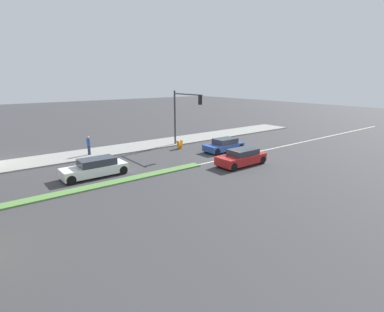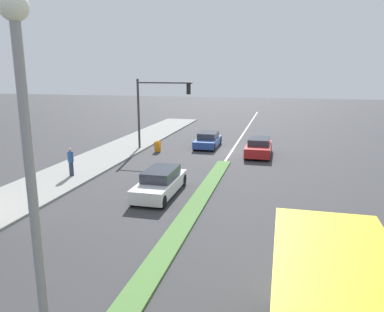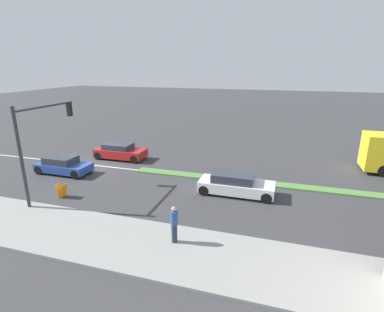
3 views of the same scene
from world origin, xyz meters
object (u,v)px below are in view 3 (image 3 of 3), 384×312
at_px(pedestrian, 174,224).
at_px(hatchback_red, 120,151).
at_px(traffic_signal_main, 39,135).
at_px(warning_aframe_sign, 62,191).
at_px(van_white, 235,184).
at_px(coupe_blue, 63,165).

height_order(pedestrian, hatchback_red, pedestrian).
xyz_separation_m(traffic_signal_main, hatchback_red, (-8.32, 0.12, -3.25)).
bearing_deg(traffic_signal_main, hatchback_red, 179.20).
relative_size(warning_aframe_sign, van_white, 0.18).
distance_m(warning_aframe_sign, coupe_blue, 4.52).
height_order(van_white, hatchback_red, van_white).
distance_m(warning_aframe_sign, hatchback_red, 7.97).
distance_m(van_white, coupe_blue, 12.80).
height_order(warning_aframe_sign, van_white, van_white).
xyz_separation_m(pedestrian, hatchback_red, (-10.62, -8.87, -0.39)).
distance_m(warning_aframe_sign, van_white, 10.60).
height_order(warning_aframe_sign, coupe_blue, coupe_blue).
relative_size(van_white, hatchback_red, 1.08).
bearing_deg(van_white, traffic_signal_main, -69.86).
bearing_deg(warning_aframe_sign, hatchback_red, -175.69).
height_order(pedestrian, van_white, pedestrian).
relative_size(traffic_signal_main, hatchback_red, 1.32).
distance_m(pedestrian, van_white, 6.46).
bearing_deg(hatchback_red, warning_aframe_sign, 4.31).
bearing_deg(coupe_blue, warning_aframe_sign, 38.39).
bearing_deg(warning_aframe_sign, van_white, 109.52).
bearing_deg(traffic_signal_main, warning_aframe_sign, 118.27).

